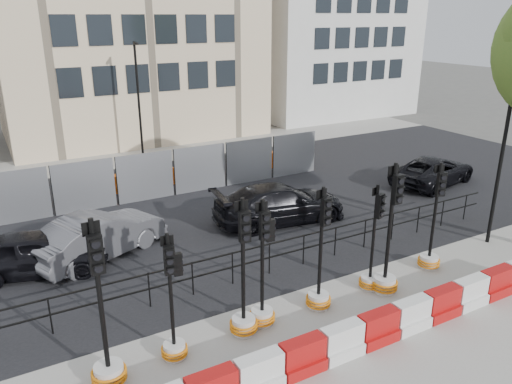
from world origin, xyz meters
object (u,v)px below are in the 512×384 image
lamp_post_near (503,149)px  traffic_signal_a (107,353)px  traffic_signal_d (263,296)px  traffic_signal_h (431,247)px  car_c (280,203)px  car_a (37,253)px

lamp_post_near → traffic_signal_a: bearing=-177.1°
traffic_signal_d → traffic_signal_h: bearing=4.2°
lamp_post_near → car_c: bearing=136.1°
traffic_signal_d → lamp_post_near: bearing=5.8°
car_a → traffic_signal_a: bearing=-157.8°
traffic_signal_d → car_c: size_ratio=0.64×
lamp_post_near → traffic_signal_d: size_ratio=1.83×
car_a → car_c: 8.23m
traffic_signal_h → lamp_post_near: bearing=23.0°
traffic_signal_a → car_a: traffic_signal_a is taller
car_a → traffic_signal_h: bearing=-101.8°
lamp_post_near → car_a: (-13.37, 5.09, -2.55)m
traffic_signal_a → traffic_signal_h: 9.62m
lamp_post_near → traffic_signal_a: 12.98m
lamp_post_near → traffic_signal_d: 9.25m
lamp_post_near → traffic_signal_d: lamp_post_near is taller
traffic_signal_d → car_a: size_ratio=0.77×
traffic_signal_h → car_a: 11.58m
traffic_signal_d → traffic_signal_h: traffic_signal_h is taller
lamp_post_near → car_a: 14.53m
lamp_post_near → car_c: 7.56m
lamp_post_near → car_c: lamp_post_near is taller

